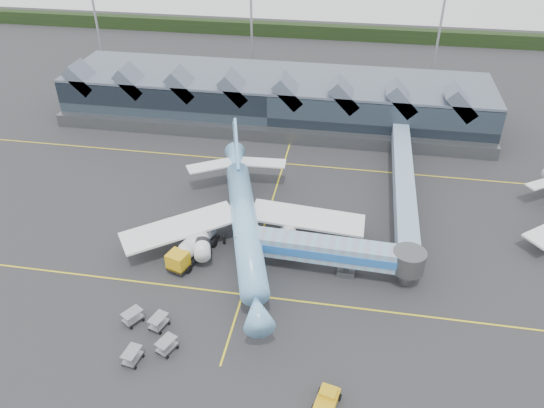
% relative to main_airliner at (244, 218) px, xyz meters
% --- Properties ---
extents(ground, '(260.00, 260.00, 0.00)m').
position_rel_main_airliner_xyz_m(ground, '(2.21, -3.64, -4.00)').
color(ground, '#29292C').
rests_on(ground, ground).
extents(taxi_stripes, '(120.00, 60.00, 0.01)m').
position_rel_main_airliner_xyz_m(taxi_stripes, '(2.21, 6.36, -3.99)').
color(taxi_stripes, yellow).
rests_on(taxi_stripes, ground).
extents(tree_line_far, '(260.00, 4.00, 4.00)m').
position_rel_main_airliner_xyz_m(tree_line_far, '(2.21, 106.36, -2.00)').
color(tree_line_far, black).
rests_on(tree_line_far, ground).
extents(terminal, '(90.00, 22.25, 12.52)m').
position_rel_main_airliner_xyz_m(terminal, '(-2.85, 43.71, 0.88)').
color(terminal, black).
rests_on(terminal, ground).
extents(light_masts, '(132.40, 42.56, 22.45)m').
position_rel_main_airliner_xyz_m(light_masts, '(23.21, 59.16, 8.49)').
color(light_masts, '#97989F').
rests_on(light_masts, ground).
extents(main_airliner, '(35.22, 41.44, 13.59)m').
position_rel_main_airliner_xyz_m(main_airliner, '(0.00, 0.00, 0.00)').
color(main_airliner, '#75B0EE').
rests_on(main_airliner, ground).
extents(jet_bridge, '(25.76, 4.82, 5.36)m').
position_rel_main_airliner_xyz_m(jet_bridge, '(14.34, -5.12, -0.40)').
color(jet_bridge, '#7AAFCC').
rests_on(jet_bridge, ground).
extents(fuel_truck, '(5.50, 10.53, 3.55)m').
position_rel_main_airliner_xyz_m(fuel_truck, '(-6.32, -4.79, -2.01)').
color(fuel_truck, black).
rests_on(fuel_truck, ground).
extents(pushback_tug, '(3.07, 4.18, 1.71)m').
position_rel_main_airliner_xyz_m(pushback_tug, '(14.65, -26.59, -3.23)').
color(pushback_tug, gold).
rests_on(pushback_tug, ground).
extents(baggage_carts, '(8.26, 8.63, 1.71)m').
position_rel_main_airliner_xyz_m(baggage_carts, '(-7.28, -21.25, -3.03)').
color(baggage_carts, gray).
rests_on(baggage_carts, ground).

